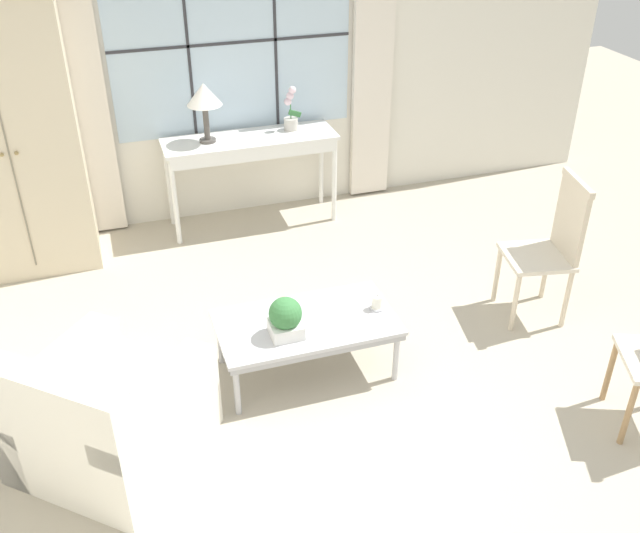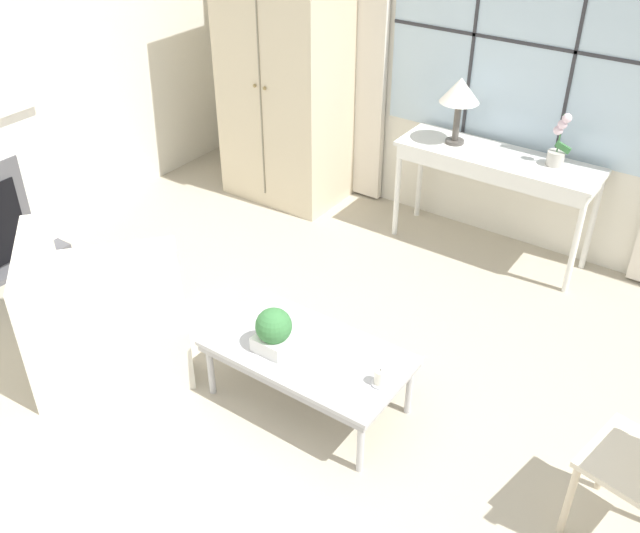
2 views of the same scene
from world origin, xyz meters
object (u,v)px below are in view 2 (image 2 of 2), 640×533
Objects in this scene: armchair_upholstered at (105,321)px; potted_plant_small at (274,330)px; armoire at (285,71)px; table_lamp at (460,93)px; pillar_candle at (380,378)px; potted_orchid at (558,146)px; console_table at (497,166)px; coffee_table at (308,355)px.

armchair_upholstered is 4.80× the size of potted_plant_small.
armoire is 1.52m from table_lamp.
armchair_upholstered reaches higher than pillar_candle.
potted_orchid is at bearing 4.08° from armoire.
armoire is at bearing -176.06° from table_lamp.
potted_orchid reaches higher than console_table.
table_lamp reaches higher than potted_orchid.
pillar_candle is at bearing -72.82° from table_lamp.
armoire reaches higher than potted_orchid.
potted_plant_small is (1.12, 0.28, 0.25)m from armchair_upholstered.
console_table is 2.30m from potted_plant_small.
potted_plant_small is 0.65m from pillar_candle.
potted_orchid is 0.31× the size of armchair_upholstered.
table_lamp is at bearing 178.07° from console_table.
coffee_table is (1.71, -2.08, -0.75)m from armoire.
coffee_table is at bearing -84.75° from table_lamp.
potted_orchid is 2.39m from coffee_table.
armchair_upholstered is 11.54× the size of pillar_candle.
armoire is 3.10m from pillar_candle.
table_lamp is 2.35m from coffee_table.
potted_orchid is 1.47× the size of potted_plant_small.
armchair_upholstered is at bearing -165.71° from potted_plant_small.
potted_orchid is at bearing 55.11° from armchair_upholstered.
armchair_upholstered is (-1.44, -2.55, -0.45)m from console_table.
potted_orchid is at bearing 73.05° from potted_plant_small.
armoire is at bearing 136.30° from pillar_candle.
console_table is 1.31× the size of coffee_table.
potted_plant_small is at bearing -149.01° from coffee_table.
console_table is at bearing 98.32° from pillar_candle.
potted_orchid is (0.39, 0.07, 0.23)m from console_table.
table_lamp reaches higher than armchair_upholstered.
potted_orchid is at bearing 4.38° from table_lamp.
coffee_table is 10.45× the size of pillar_candle.
console_table is 1.19× the size of armchair_upholstered.
coffee_table is at bearing -50.56° from armoire.
potted_orchid is (0.75, 0.06, -0.24)m from table_lamp.
potted_orchid is at bearing 76.20° from coffee_table.
table_lamp reaches higher than coffee_table.
coffee_table is 0.25m from potted_plant_small.
armoire is 2.27m from potted_orchid.
armoire is at bearing 129.44° from coffee_table.
console_table is 0.60m from table_lamp.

